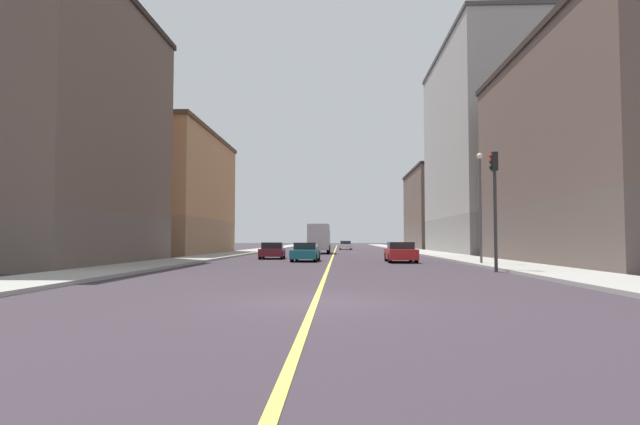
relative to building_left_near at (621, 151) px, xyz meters
The scene contains 16 objects.
ground_plane 27.43m from the building_left_near, 132.83° to the right, with size 400.00×400.00×0.00m, color #352C34.
sidewalk_left 31.30m from the building_left_near, 104.55° to the left, with size 3.75×168.00×0.15m, color #9E9B93.
sidewalk_right 41.56m from the building_left_near, 133.86° to the left, with size 3.75×168.00×0.15m, color #9E9B93.
lane_center_stripe 35.31m from the building_left_near, 121.40° to the left, with size 0.16×154.00×0.01m, color #E5D14C.
building_left_near is the anchor object (origin of this frame).
building_left_mid 26.87m from the building_left_near, 90.00° to the left, with size 11.88×24.61×23.26m.
building_left_far 51.81m from the building_left_near, 90.00° to the left, with size 11.88×20.76×12.69m.
building_right_corner 36.12m from the building_left_near, behind, with size 11.88×16.78×16.66m.
building_right_midblock 41.61m from the building_left_near, 150.09° to the left, with size 11.88×20.85×12.54m.
traffic_light_left_near 12.82m from the building_left_near, 143.42° to the right, with size 0.40×0.32×5.77m.
street_lamp_left_near 9.43m from the building_left_near, behind, with size 0.36×0.36×6.61m.
car_maroon 25.46m from the building_left_near, 157.82° to the left, with size 2.07×4.35×1.31m.
car_red 15.03m from the building_left_near, 166.17° to the left, with size 1.96×4.50×1.38m.
car_white 49.69m from the building_left_near, 109.56° to the left, with size 1.84×4.58×1.32m.
car_teal 21.29m from the building_left_near, 167.29° to the left, with size 1.97×4.28×1.33m.
box_truck 32.16m from the building_left_near, 128.27° to the left, with size 2.37×7.44×3.18m.
Camera 1 is at (0.61, -13.23, 1.57)m, focal length 29.32 mm.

